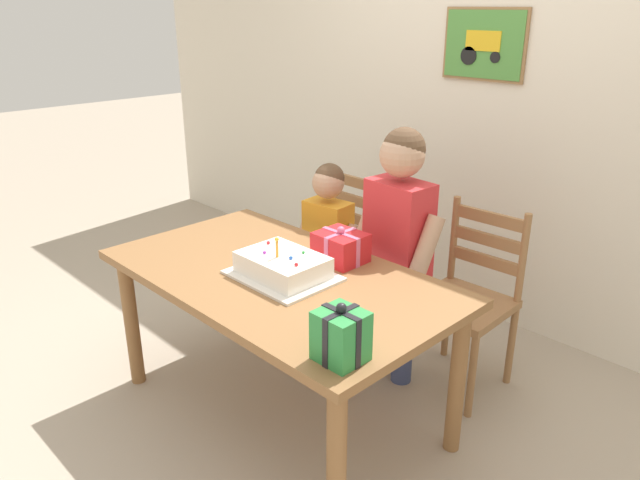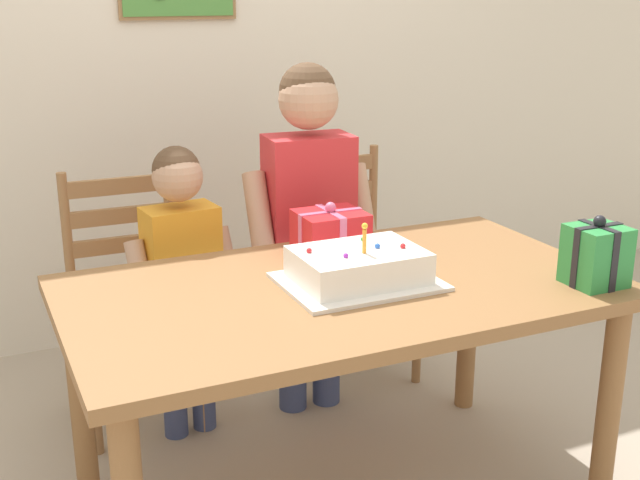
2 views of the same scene
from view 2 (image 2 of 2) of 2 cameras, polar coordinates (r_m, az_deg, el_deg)
back_wall at (r=3.72m, az=-9.61°, el=13.20°), size 6.40×0.11×2.60m
dining_table at (r=2.38m, az=1.53°, el=-5.18°), size 1.58×0.89×0.73m
birthday_cake at (r=2.34m, az=2.70°, el=-1.96°), size 0.44×0.34×0.19m
gift_box_red_large at (r=2.62m, az=0.74°, el=0.57°), size 0.22×0.19×0.17m
gift_box_beside_cake at (r=2.45m, az=18.79°, el=-1.02°), size 0.16×0.15×0.21m
chair_left at (r=3.06m, az=-13.08°, el=-3.92°), size 0.43×0.43×0.92m
chair_right at (r=3.33m, az=2.08°, el=-1.70°), size 0.43×0.43×0.92m
child_older at (r=2.93m, az=-0.78°, el=2.35°), size 0.49×0.28×1.31m
child_younger at (r=2.83m, az=-9.62°, el=-1.78°), size 0.39×0.23×1.05m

